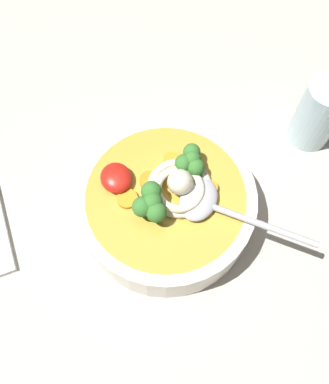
{
  "coord_description": "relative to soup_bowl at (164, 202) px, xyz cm",
  "views": [
    {
      "loc": [
        18.99,
        -11.38,
        54.14
      ],
      "look_at": [
        -0.4,
        -3.27,
        10.6
      ],
      "focal_mm": 36.67,
      "sensor_mm": 36.0,
      "label": 1
    }
  ],
  "objects": [
    {
      "name": "soup_spoon",
      "position": [
        3.77,
        3.8,
        3.87
      ],
      "size": [
        14.53,
        14.61,
        1.6
      ],
      "rotation": [
        0.0,
        0.0,
        0.79
      ],
      "color": "#B7B7BC",
      "rests_on": "soup_bowl"
    },
    {
      "name": "chili_sauce_dollop",
      "position": [
        -3.67,
        -4.93,
        4.03
      ],
      "size": [
        4.26,
        3.84,
        1.92
      ],
      "primitive_type": "ellipsoid",
      "color": "red",
      "rests_on": "soup_bowl"
    },
    {
      "name": "broccoli_floret_right",
      "position": [
        1.84,
        -2.47,
        5.45
      ],
      "size": [
        4.79,
        4.13,
        3.79
      ],
      "color": "#7A9E60",
      "rests_on": "soup_bowl"
    },
    {
      "name": "carrot_slice_near_spoon",
      "position": [
        -3.49,
        2.49,
        3.46
      ],
      "size": [
        2.3,
        2.3,
        0.78
      ],
      "primitive_type": "cylinder",
      "color": "orange",
      "rests_on": "soup_bowl"
    },
    {
      "name": "drinking_glass",
      "position": [
        -3.42,
        24.89,
        1.94
      ],
      "size": [
        6.24,
        6.24,
        10.44
      ],
      "primitive_type": "cylinder",
      "color": "silver",
      "rests_on": "table_slab"
    },
    {
      "name": "soup_bowl",
      "position": [
        0.0,
        0.0,
        0.0
      ],
      "size": [
        22.67,
        22.67,
        6.36
      ],
      "color": "silver",
      "rests_on": "table_slab"
    },
    {
      "name": "carrot_slice_left",
      "position": [
        -2.07,
        -1.17,
        3.33
      ],
      "size": [
        2.5,
        2.5,
        0.52
      ],
      "primitive_type": "cylinder",
      "color": "orange",
      "rests_on": "soup_bowl"
    },
    {
      "name": "carrot_slice_extra_b",
      "position": [
        1.8,
        5.19,
        3.46
      ],
      "size": [
        2.1,
        2.1,
        0.77
      ],
      "primitive_type": "cylinder",
      "color": "orange",
      "rests_on": "soup_bowl"
    },
    {
      "name": "broccoli_floret_far",
      "position": [
        -1.76,
        4.24,
        5.19
      ],
      "size": [
        4.28,
        3.68,
        3.39
      ],
      "color": "#7A9E60",
      "rests_on": "soup_bowl"
    },
    {
      "name": "table_slab",
      "position": [
        0.4,
        3.27,
        -5.4
      ],
      "size": [
        112.11,
        112.11,
        4.24
      ],
      "primitive_type": "cube",
      "color": "#BCB29E",
      "rests_on": "ground"
    },
    {
      "name": "carrot_slice_center",
      "position": [
        -0.78,
        -4.58,
        3.33
      ],
      "size": [
        2.56,
        2.56,
        0.52
      ],
      "primitive_type": "cylinder",
      "color": "orange",
      "rests_on": "soup_bowl"
    },
    {
      "name": "noodle_pile",
      "position": [
        0.55,
        1.75,
        4.19
      ],
      "size": [
        8.94,
        8.76,
        3.59
      ],
      "color": "beige",
      "rests_on": "soup_bowl"
    }
  ]
}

